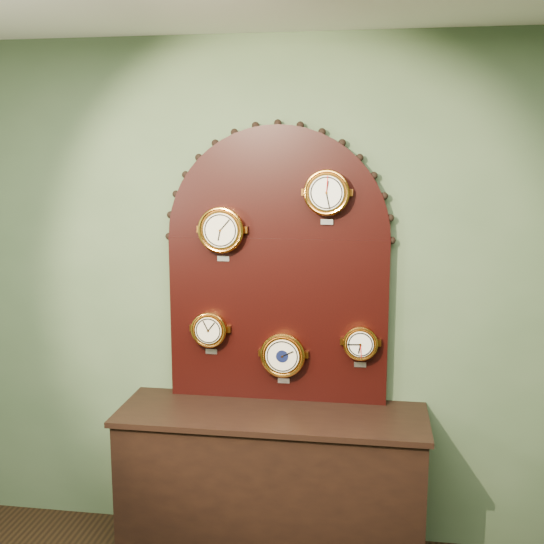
% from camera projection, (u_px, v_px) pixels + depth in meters
% --- Properties ---
extents(wall_back, '(4.00, 0.00, 4.00)m').
position_uv_depth(wall_back, '(279.00, 296.00, 3.71)').
color(wall_back, '#4C6343').
rests_on(wall_back, ground).
extents(shop_counter, '(1.60, 0.50, 0.80)m').
position_uv_depth(shop_counter, '(271.00, 488.00, 3.62)').
color(shop_counter, black).
rests_on(shop_counter, ground_plane).
extents(display_board, '(1.26, 0.06, 1.53)m').
position_uv_depth(display_board, '(278.00, 257.00, 3.62)').
color(display_board, black).
rests_on(display_board, shop_counter).
extents(roman_clock, '(0.25, 0.08, 0.30)m').
position_uv_depth(roman_clock, '(221.00, 230.00, 3.57)').
color(roman_clock, orange).
rests_on(roman_clock, display_board).
extents(arabic_clock, '(0.24, 0.08, 0.29)m').
position_uv_depth(arabic_clock, '(327.00, 193.00, 3.45)').
color(arabic_clock, orange).
rests_on(arabic_clock, display_board).
extents(hygrometer, '(0.20, 0.08, 0.25)m').
position_uv_depth(hygrometer, '(210.00, 329.00, 3.68)').
color(hygrometer, orange).
rests_on(hygrometer, display_board).
extents(barometer, '(0.25, 0.08, 0.30)m').
position_uv_depth(barometer, '(283.00, 355.00, 3.64)').
color(barometer, orange).
rests_on(barometer, display_board).
extents(tide_clock, '(0.19, 0.08, 0.24)m').
position_uv_depth(tide_clock, '(361.00, 343.00, 3.56)').
color(tide_clock, orange).
rests_on(tide_clock, display_board).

